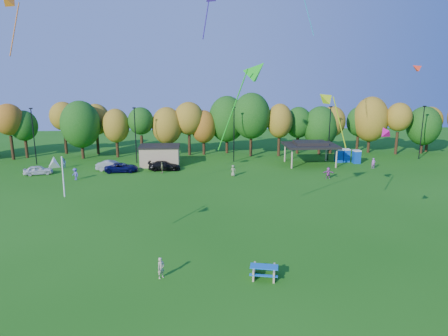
{
  "coord_description": "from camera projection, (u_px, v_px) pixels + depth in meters",
  "views": [
    {
      "loc": [
        -4.03,
        -24.77,
        14.25
      ],
      "look_at": [
        -1.94,
        6.0,
        6.97
      ],
      "focal_mm": 32.0,
      "sensor_mm": 36.0,
      "label": 1
    }
  ],
  "objects": [
    {
      "name": "far_person_0",
      "position": [
        373.0,
        163.0,
        61.66
      ],
      "size": [
        0.59,
        0.4,
        1.61
      ],
      "primitive_type": "imported",
      "rotation": [
        0.0,
        0.0,
        6.26
      ],
      "color": "#BA5ABF",
      "rests_on": "ground"
    },
    {
      "name": "car_c",
      "position": [
        122.0,
        168.0,
        59.39
      ],
      "size": [
        4.94,
        2.41,
        1.35
      ],
      "primitive_type": "imported",
      "rotation": [
        0.0,
        0.0,
        1.61
      ],
      "color": "#0A0C41",
      "rests_on": "ground"
    },
    {
      "name": "ground",
      "position": [
        258.0,
        285.0,
        27.59
      ],
      "size": [
        160.0,
        160.0,
        0.0
      ],
      "primitive_type": "plane",
      "color": "#19600F",
      "rests_on": "ground"
    },
    {
      "name": "far_person_1",
      "position": [
        162.0,
        167.0,
        58.65
      ],
      "size": [
        0.57,
        1.05,
        1.7
      ],
      "primitive_type": "imported",
      "rotation": [
        0.0,
        0.0,
        4.88
      ],
      "color": "olive",
      "rests_on": "ground"
    },
    {
      "name": "far_person_4",
      "position": [
        64.0,
        163.0,
        61.78
      ],
      "size": [
        0.96,
        0.92,
        1.56
      ],
      "primitive_type": "imported",
      "rotation": [
        0.0,
        0.0,
        5.68
      ],
      "color": "teal",
      "rests_on": "ground"
    },
    {
      "name": "lamp_posts",
      "position": [
        234.0,
        132.0,
        65.44
      ],
      "size": [
        64.5,
        0.25,
        9.09
      ],
      "color": "black",
      "rests_on": "ground"
    },
    {
      "name": "pavilion",
      "position": [
        310.0,
        145.0,
        63.7
      ],
      "size": [
        8.2,
        6.2,
        3.77
      ],
      "color": "tan",
      "rests_on": "ground"
    },
    {
      "name": "utility_building",
      "position": [
        160.0,
        155.0,
        63.45
      ],
      "size": [
        6.3,
        4.3,
        3.25
      ],
      "color": "tan",
      "rests_on": "ground"
    },
    {
      "name": "far_person_3",
      "position": [
        75.0,
        174.0,
        54.86
      ],
      "size": [
        1.23,
        1.12,
        1.66
      ],
      "primitive_type": "imported",
      "rotation": [
        0.0,
        0.0,
        5.67
      ],
      "color": "#524EAC",
      "rests_on": "ground"
    },
    {
      "name": "far_person_2",
      "position": [
        233.0,
        171.0,
        56.87
      ],
      "size": [
        0.95,
        0.85,
        1.63
      ],
      "primitive_type": "imported",
      "rotation": [
        0.0,
        0.0,
        2.62
      ],
      "color": "#7B865C",
      "rests_on": "ground"
    },
    {
      "name": "porta_potties",
      "position": [
        347.0,
        156.0,
        65.76
      ],
      "size": [
        3.75,
        2.41,
        2.18
      ],
      "color": "#0D42AC",
      "rests_on": "ground"
    },
    {
      "name": "kite_5",
      "position": [
        416.0,
        67.0,
        48.91
      ],
      "size": [
        1.54,
        1.3,
        1.38
      ],
      "color": "red"
    },
    {
      "name": "kite_14",
      "position": [
        54.0,
        162.0,
        28.09
      ],
      "size": [
        1.27,
        2.16,
        3.42
      ],
      "color": "silver"
    },
    {
      "name": "kite_8",
      "position": [
        11.0,
        0.0,
        33.64
      ],
      "size": [
        1.83,
        3.24,
        5.44
      ],
      "color": "orange"
    },
    {
      "name": "kite_11",
      "position": [
        385.0,
        131.0,
        28.82
      ],
      "size": [
        0.95,
        1.18,
        1.1
      ],
      "color": "#CE0B7B"
    },
    {
      "name": "kite_12",
      "position": [
        257.0,
        71.0,
        32.08
      ],
      "size": [
        4.61,
        2.31,
        7.63
      ],
      "color": "#17B018"
    },
    {
      "name": "kite_flyer",
      "position": [
        161.0,
        268.0,
        28.42
      ],
      "size": [
        0.67,
        0.66,
        1.56
      ],
      "primitive_type": "imported",
      "rotation": [
        0.0,
        0.0,
        0.74
      ],
      "color": "#C0AF90",
      "rests_on": "ground"
    },
    {
      "name": "kite_0",
      "position": [
        324.0,
        98.0,
        35.41
      ],
      "size": [
        3.26,
        1.63,
        5.43
      ],
      "color": "#C3E918"
    },
    {
      "name": "car_d",
      "position": [
        164.0,
        166.0,
        60.46
      ],
      "size": [
        4.83,
        2.0,
        1.4
      ],
      "primitive_type": "imported",
      "rotation": [
        0.0,
        0.0,
        1.56
      ],
      "color": "black",
      "rests_on": "ground"
    },
    {
      "name": "tree_line",
      "position": [
        214.0,
        122.0,
        70.36
      ],
      "size": [
        93.57,
        10.55,
        11.15
      ],
      "color": "black",
      "rests_on": "ground"
    },
    {
      "name": "car_a",
      "position": [
        38.0,
        170.0,
        57.83
      ],
      "size": [
        4.23,
        2.57,
        1.35
      ],
      "primitive_type": "imported",
      "rotation": [
        0.0,
        0.0,
        1.84
      ],
      "color": "white",
      "rests_on": "ground"
    },
    {
      "name": "picnic_table",
      "position": [
        264.0,
        271.0,
        28.59
      ],
      "size": [
        2.29,
        2.03,
        0.86
      ],
      "rotation": [
        0.0,
        0.0,
        -0.21
      ],
      "color": "tan",
      "rests_on": "ground"
    },
    {
      "name": "car_b",
      "position": [
        112.0,
        166.0,
        60.31
      ],
      "size": [
        4.59,
        1.85,
        1.48
      ],
      "primitive_type": "imported",
      "rotation": [
        0.0,
        0.0,
        1.51
      ],
      "color": "#A0A0A5",
      "rests_on": "ground"
    },
    {
      "name": "far_person_5",
      "position": [
        328.0,
        173.0,
        55.56
      ],
      "size": [
        1.56,
        0.71,
        1.62
      ],
      "primitive_type": "imported",
      "rotation": [
        0.0,
        0.0,
        6.13
      ],
      "color": "#A9469D",
      "rests_on": "ground"
    }
  ]
}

